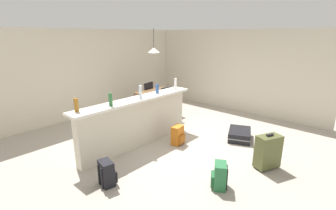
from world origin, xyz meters
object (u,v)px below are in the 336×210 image
at_px(dining_chair_near_partition, 169,102).
at_px(backpack_green, 219,176).
at_px(bottle_clear, 140,92).
at_px(dining_table, 157,95).
at_px(bottle_blue, 157,89).
at_px(bottle_amber, 76,105).
at_px(backpack_orange, 178,135).
at_px(suitcase_upright_olive, 268,151).
at_px(dining_chair_far_side, 146,95).
at_px(bottle_white, 176,84).
at_px(pendant_lamp, 154,50).
at_px(bottle_green, 111,100).
at_px(backpack_black, 107,173).
at_px(suitcase_flat_black, 240,134).

distance_m(dining_chair_near_partition, backpack_green, 3.30).
bearing_deg(backpack_green, bottle_clear, 84.84).
bearing_deg(dining_table, bottle_blue, -135.32).
height_order(bottle_amber, backpack_orange, bottle_amber).
distance_m(bottle_clear, backpack_orange, 1.28).
relative_size(bottle_amber, suitcase_upright_olive, 0.35).
bearing_deg(dining_chair_near_partition, backpack_green, -124.14).
height_order(dining_table, dining_chair_far_side, dining_chair_far_side).
bearing_deg(dining_table, bottle_clear, -144.85).
xyz_separation_m(bottle_clear, bottle_white, (1.18, 0.06, -0.01)).
bearing_deg(bottle_blue, bottle_white, -3.51).
relative_size(dining_table, pendant_lamp, 1.60).
distance_m(bottle_white, dining_chair_near_partition, 1.05).
bearing_deg(dining_chair_far_side, suitcase_upright_olive, -102.11).
height_order(bottle_green, backpack_orange, bottle_green).
bearing_deg(suitcase_upright_olive, bottle_amber, 131.22).
xyz_separation_m(bottle_amber, bottle_green, (0.60, -0.14, 0.00)).
relative_size(backpack_black, suitcase_upright_olive, 0.63).
relative_size(bottle_amber, backpack_orange, 0.56).
bearing_deg(suitcase_flat_black, backpack_orange, 142.70).
relative_size(bottle_clear, bottle_blue, 1.38).
xyz_separation_m(bottle_clear, backpack_green, (-0.18, -2.02, -1.01)).
xyz_separation_m(pendant_lamp, suitcase_flat_black, (0.15, -2.64, -1.82)).
relative_size(suitcase_flat_black, backpack_green, 2.12).
xyz_separation_m(bottle_blue, pendant_lamp, (1.04, 1.14, 0.76)).
relative_size(bottle_clear, bottle_white, 1.06).
bearing_deg(bottle_white, dining_table, 65.47).
relative_size(bottle_clear, dining_chair_near_partition, 0.31).
height_order(bottle_clear, backpack_orange, bottle_clear).
bearing_deg(dining_table, bottle_green, -154.24).
relative_size(bottle_green, bottle_blue, 1.16).
height_order(dining_chair_far_side, backpack_orange, dining_chair_far_side).
height_order(backpack_green, backpack_orange, same).
bearing_deg(suitcase_upright_olive, pendant_lamp, 78.66).
bearing_deg(bottle_amber, backpack_orange, -19.65).
height_order(bottle_clear, backpack_black, bottle_clear).
height_order(bottle_green, dining_table, bottle_green).
xyz_separation_m(dining_chair_near_partition, backpack_orange, (-1.06, -1.20, -0.31)).
relative_size(bottle_amber, bottle_blue, 1.13).
distance_m(bottle_green, dining_table, 2.73).
bearing_deg(suitcase_flat_black, bottle_clear, 141.82).
xyz_separation_m(dining_table, backpack_orange, (-1.10, -1.70, -0.44)).
xyz_separation_m(bottle_amber, bottle_clear, (1.31, -0.18, 0.03)).
height_order(pendant_lamp, backpack_orange, pendant_lamp).
xyz_separation_m(bottle_green, backpack_green, (0.52, -2.06, -0.98)).
xyz_separation_m(dining_chair_near_partition, suitcase_flat_black, (0.12, -2.09, -0.41)).
bearing_deg(dining_chair_near_partition, bottle_white, -126.94).
xyz_separation_m(bottle_green, backpack_orange, (1.31, -0.54, -0.98)).
xyz_separation_m(dining_table, dining_chair_far_side, (0.10, 0.58, -0.13)).
xyz_separation_m(dining_chair_near_partition, backpack_green, (-1.84, -2.72, -0.31)).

